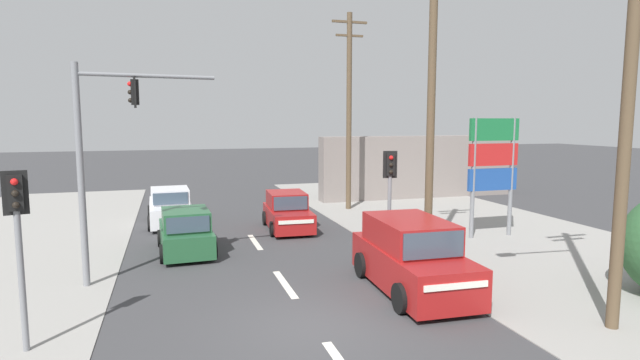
{
  "coord_description": "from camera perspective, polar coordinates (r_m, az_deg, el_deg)",
  "views": [
    {
      "loc": [
        -2.92,
        -10.03,
        4.49
      ],
      "look_at": [
        1.32,
        4.0,
        2.74
      ],
      "focal_mm": 28.0,
      "sensor_mm": 36.0,
      "label": 1
    }
  ],
  "objects": [
    {
      "name": "hatchback_receding_far",
      "position": [
        20.74,
        -3.74,
        -3.71
      ],
      "size": [
        1.93,
        3.71,
        1.53
      ],
      "color": "maroon",
      "rests_on": "ground"
    },
    {
      "name": "utility_pole_background_right",
      "position": [
        25.1,
        3.34,
        8.2
      ],
      "size": [
        1.8,
        0.26,
        9.72
      ],
      "color": "brown",
      "rests_on": "ground"
    },
    {
      "name": "shopfront_wall_far",
      "position": [
        29.64,
        11.29,
        1.48
      ],
      "size": [
        12.0,
        1.0,
        3.6
      ],
      "primitive_type": "cube",
      "color": "gray",
      "rests_on": "ground"
    },
    {
      "name": "sedan_kerbside_parked",
      "position": [
        22.78,
        -16.75,
        -3.04
      ],
      "size": [
        2.0,
        4.29,
        1.56
      ],
      "color": "silver",
      "rests_on": "ground"
    },
    {
      "name": "pedestal_signal_right_kerb",
      "position": [
        15.61,
        7.98,
        -0.88
      ],
      "size": [
        0.44,
        0.31,
        3.56
      ],
      "color": "slate",
      "rests_on": "ground"
    },
    {
      "name": "hatchback_oncoming_near",
      "position": [
        17.65,
        -15.11,
        -5.81
      ],
      "size": [
        1.91,
        3.71,
        1.53
      ],
      "color": "#235633",
      "rests_on": "ground"
    },
    {
      "name": "shopping_plaza_sign",
      "position": [
        20.1,
        19.18,
        2.14
      ],
      "size": [
        2.1,
        0.16,
        4.6
      ],
      "color": "slate",
      "rests_on": "ground"
    },
    {
      "name": "lane_dash_mid",
      "position": [
        14.09,
        -4.03,
        -11.77
      ],
      "size": [
        0.2,
        2.4,
        0.01
      ],
      "primitive_type": "cube",
      "color": "silver",
      "rests_on": "ground"
    },
    {
      "name": "traffic_signal_mast",
      "position": [
        14.59,
        -23.71,
        3.66
      ],
      "size": [
        3.67,
        0.54,
        6.0
      ],
      "color": "slate",
      "rests_on": "ground"
    },
    {
      "name": "utility_pole_foreground_right",
      "position": [
        12.12,
        31.52,
        10.99
      ],
      "size": [
        3.78,
        0.51,
        10.42
      ],
      "color": "brown",
      "rests_on": "ground"
    },
    {
      "name": "kerb_right_verge",
      "position": [
        17.52,
        27.27,
        -8.76
      ],
      "size": [
        10.0,
        44.0,
        0.02
      ],
      "primitive_type": "cube",
      "color": "gray",
      "rests_on": "ground"
    },
    {
      "name": "lane_dash_far",
      "position": [
        18.81,
        -7.44,
        -7.04
      ],
      "size": [
        0.2,
        2.4,
        0.01
      ],
      "primitive_type": "cube",
      "color": "silver",
      "rests_on": "ground"
    },
    {
      "name": "pedestal_signal_left_kerb",
      "position": [
        11.09,
        -31.25,
        -4.96
      ],
      "size": [
        0.44,
        0.31,
        3.56
      ],
      "color": "slate",
      "rests_on": "ground"
    },
    {
      "name": "utility_pole_midground_right",
      "position": [
        16.46,
        12.62,
        9.56
      ],
      "size": [
        1.8,
        0.26,
        10.16
      ],
      "color": "brown",
      "rests_on": "ground"
    },
    {
      "name": "ground_plane",
      "position": [
        11.37,
        -0.54,
        -16.44
      ],
      "size": [
        140.0,
        140.0,
        0.0
      ],
      "primitive_type": "plane",
      "color": "#3A3A3D"
    },
    {
      "name": "suv_crossing_left",
      "position": [
        13.59,
        10.4,
        -8.68
      ],
      "size": [
        2.2,
        4.61,
        1.9
      ],
      "color": "maroon",
      "rests_on": "ground"
    }
  ]
}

